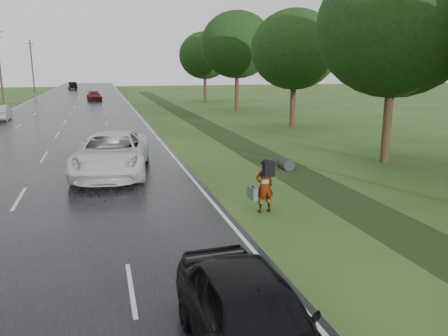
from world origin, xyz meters
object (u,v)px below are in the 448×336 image
Objects in this scene: silver_sedan at (0,113)px; dark_sedan at (252,319)px; white_pickup at (112,153)px; pedestrian at (264,185)px.

dark_sedan is at bearing 103.93° from silver_sedan.
white_pickup is at bearing 94.79° from dark_sedan.
pedestrian is 0.40× the size of dark_sedan.
white_pickup reaches higher than silver_sedan.
pedestrian is 33.80m from silver_sedan.
dark_sedan is (1.77, -14.10, -0.15)m from white_pickup.
pedestrian reaches higher than silver_sedan.
dark_sedan is at bearing -74.46° from white_pickup.
pedestrian is 0.27× the size of white_pickup.
white_pickup is 14.21m from dark_sedan.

